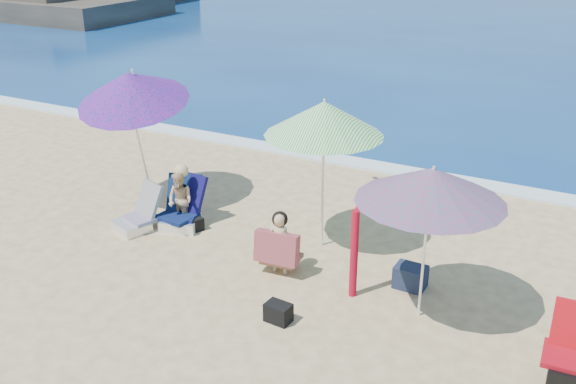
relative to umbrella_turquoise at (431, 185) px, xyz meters
The scene contains 14 objects.
ground 2.41m from the umbrella_turquoise, 155.38° to the right, with size 120.00×120.00×0.00m.
foam 4.93m from the umbrella_turquoise, 109.90° to the left, with size 120.00×0.50×0.04m.
umbrella_turquoise is the anchor object (origin of this frame).
umbrella_striped 2.09m from the umbrella_turquoise, 148.71° to the left, with size 1.74×1.74×2.13m.
umbrella_blue 5.08m from the umbrella_turquoise, 168.49° to the left, with size 2.07×2.12×2.35m.
furled_umbrella 1.30m from the umbrella_turquoise, behind, with size 0.17×0.27×1.26m.
chair_navy 4.22m from the umbrella_turquoise, behind, with size 0.72×0.81×0.73m.
chair_rainbow 4.66m from the umbrella_turquoise, behind, with size 0.68×0.79×0.67m.
camp_chair_left 2.29m from the umbrella_turquoise, 19.21° to the right, with size 0.60×0.56×0.89m.
person_center 2.30m from the umbrella_turquoise, behind, with size 0.60×0.50×0.85m.
person_left 4.13m from the umbrella_turquoise, behind, with size 0.58×0.75×0.96m.
bag_black_a 4.04m from the umbrella_turquoise, 169.81° to the left, with size 0.33×0.29×0.20m.
bag_navy_b 1.65m from the umbrella_turquoise, 117.98° to the left, with size 0.39×0.30×0.29m.
bag_black_b 2.26m from the umbrella_turquoise, 148.63° to the right, with size 0.31×0.23×0.23m.
Camera 1 is at (3.27, -5.69, 4.32)m, focal length 40.74 mm.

